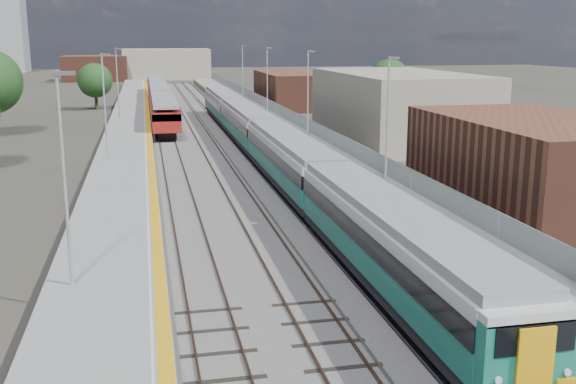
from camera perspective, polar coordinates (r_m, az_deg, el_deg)
name	(u,v)px	position (r m, az deg, el deg)	size (l,w,h in m)	color
ground	(223,137)	(66.73, -5.50, 4.63)	(320.00, 320.00, 0.00)	#47443A
ballast_bed	(198,134)	(68.99, -7.61, 4.87)	(10.50, 155.00, 0.06)	#565451
tracks	(203,131)	(70.68, -7.23, 5.14)	(8.96, 160.00, 0.17)	#4C3323
platform_right	(271,127)	(69.87, -1.42, 5.50)	(4.70, 155.00, 8.52)	slate
platform_left	(129,131)	(68.74, -13.30, 5.02)	(4.30, 155.00, 8.52)	slate
buildings	(91,32)	(154.61, -16.36, 12.85)	(72.00, 185.50, 40.00)	brown
green_train	(265,138)	(51.76, -1.96, 4.59)	(2.66, 74.24, 2.93)	black
red_train	(160,97)	(90.10, -10.82, 7.89)	(2.69, 54.69, 3.40)	black
tree_c	(95,80)	(95.43, -16.03, 9.07)	(4.64, 4.64, 6.28)	#382619
tree_d	(389,80)	(86.19, 8.55, 9.36)	(5.16, 5.16, 7.00)	#382619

